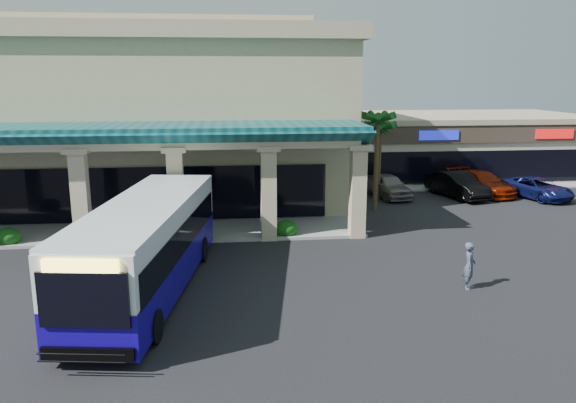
{
  "coord_description": "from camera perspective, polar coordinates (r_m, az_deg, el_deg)",
  "views": [
    {
      "loc": [
        -0.52,
        -21.89,
        8.03
      ],
      "look_at": [
        2.34,
        4.01,
        2.2
      ],
      "focal_mm": 35.0,
      "sensor_mm": 36.0,
      "label": 1
    }
  ],
  "objects": [
    {
      "name": "strip_mall",
      "position": [
        49.8,
        15.66,
        5.71
      ],
      "size": [
        22.5,
        12.5,
        4.9
      ],
      "primitive_type": null,
      "color": "beige",
      "rests_on": "ground"
    },
    {
      "name": "car_red",
      "position": [
        41.19,
        19.06,
        1.8
      ],
      "size": [
        3.7,
        5.89,
        1.59
      ],
      "primitive_type": "imported",
      "rotation": [
        0.0,
        0.0,
        0.29
      ],
      "color": "maroon",
      "rests_on": "ground"
    },
    {
      "name": "broadleaf_tree",
      "position": [
        42.05,
        4.77,
        4.88
      ],
      "size": [
        2.6,
        2.6,
        4.81
      ],
      "primitive_type": null,
      "color": "#11450F",
      "rests_on": "ground"
    },
    {
      "name": "car_silver",
      "position": [
        38.61,
        10.1,
        1.61
      ],
      "size": [
        2.66,
        4.93,
        1.59
      ],
      "primitive_type": "imported",
      "rotation": [
        0.0,
        0.0,
        0.18
      ],
      "color": "slate",
      "rests_on": "ground"
    },
    {
      "name": "main_building",
      "position": [
        38.69,
        -17.63,
        8.54
      ],
      "size": [
        30.8,
        14.8,
        11.35
      ],
      "primitive_type": null,
      "color": "tan",
      "rests_on": "ground"
    },
    {
      "name": "arcade",
      "position": [
        30.1,
        -20.59,
        1.89
      ],
      "size": [
        30.0,
        6.2,
        5.7
      ],
      "primitive_type": null,
      "color": "#0B4146",
      "rests_on": "ground"
    },
    {
      "name": "palm_0",
      "position": [
        34.43,
        8.98,
        4.56
      ],
      "size": [
        2.4,
        2.4,
        6.6
      ],
      "primitive_type": null,
      "color": "#124718",
      "rests_on": "ground"
    },
    {
      "name": "transit_bus",
      "position": [
        21.68,
        -14.06,
        -4.6
      ],
      "size": [
        4.77,
        12.86,
        3.51
      ],
      "primitive_type": null,
      "rotation": [
        0.0,
        0.0,
        -0.15
      ],
      "color": "#13048E",
      "rests_on": "ground"
    },
    {
      "name": "pedestrian",
      "position": [
        22.76,
        17.96,
        -6.22
      ],
      "size": [
        0.7,
        0.8,
        1.85
      ],
      "primitive_type": "imported",
      "rotation": [
        0.0,
        0.0,
        1.11
      ],
      "color": "#414859",
      "rests_on": "ground"
    },
    {
      "name": "ground",
      "position": [
        23.32,
        -4.67,
        -7.57
      ],
      "size": [
        110.0,
        110.0,
        0.0
      ],
      "primitive_type": "plane",
      "color": "black"
    },
    {
      "name": "car_gray",
      "position": [
        41.16,
        23.98,
        1.26
      ],
      "size": [
        3.66,
        5.51,
        1.41
      ],
      "primitive_type": "imported",
      "rotation": [
        0.0,
        0.0,
        0.29
      ],
      "color": "#0D1349",
      "rests_on": "ground"
    },
    {
      "name": "car_white",
      "position": [
        39.64,
        16.81,
        1.62
      ],
      "size": [
        3.02,
        5.42,
        1.69
      ],
      "primitive_type": "imported",
      "rotation": [
        0.0,
        0.0,
        0.25
      ],
      "color": "black",
      "rests_on": "ground"
    },
    {
      "name": "palm_1",
      "position": [
        37.61,
        9.24,
        4.61
      ],
      "size": [
        2.4,
        2.4,
        5.8
      ],
      "primitive_type": null,
      "color": "#124718",
      "rests_on": "ground"
    }
  ]
}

